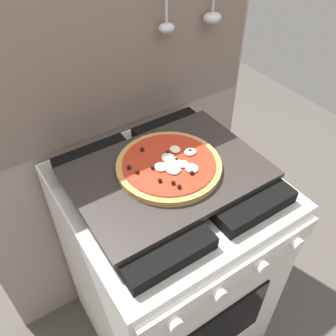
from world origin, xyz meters
The scene contains 5 objects.
ground_plane centered at (0.00, 0.00, 0.00)m, with size 4.00×4.00×0.00m, color #4C4742.
kitchen_backsplash centered at (0.00, 0.33, 0.79)m, with size 1.10×0.09×1.55m.
stove centered at (0.00, 0.00, 0.45)m, with size 0.60×0.64×0.90m.
baking_tray centered at (0.00, 0.00, 0.91)m, with size 0.54×0.38×0.02m, color #2D2826.
pizza_left centered at (0.01, 0.01, 0.93)m, with size 0.30×0.30×0.03m.
Camera 1 is at (-0.41, -0.63, 1.61)m, focal length 38.72 mm.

